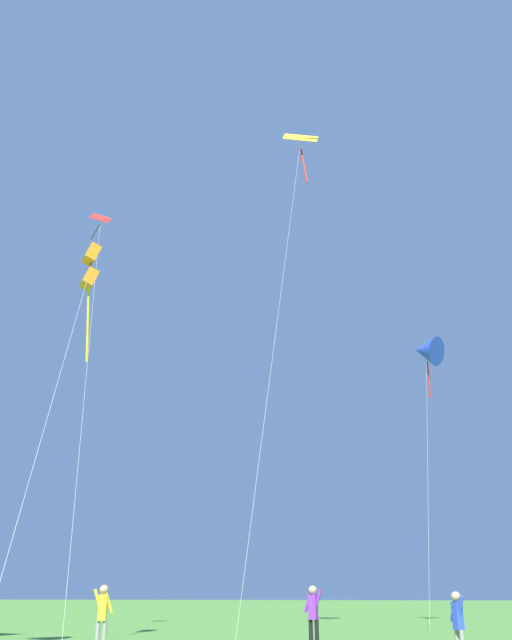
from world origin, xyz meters
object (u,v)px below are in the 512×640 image
kite_orange_box (90,271)px  person_with_spool (458,622)px  kite_yellow_diamond (301,153)px  person_foreground_watcher (313,612)px  kite_red_high (98,242)px  person_in_blue_jacket (102,613)px  kite_blue_delta (426,351)px

kite_orange_box → person_with_spool: (11.88, -4.32, -11.95)m
kite_yellow_diamond → person_foreground_watcher: bearing=-83.9°
kite_orange_box → person_foreground_watcher: size_ratio=7.81×
kite_red_high → person_in_blue_jacket: (5.18, -8.82, -16.36)m
person_in_blue_jacket → kite_red_high: bearing=120.4°
kite_blue_delta → person_with_spool: kite_blue_delta is taller
kite_red_high → person_foreground_watcher: kite_red_high is taller
kite_blue_delta → person_with_spool: bearing=-93.6°
kite_blue_delta → kite_orange_box: bearing=-124.4°
person_foreground_watcher → person_with_spool: size_ratio=1.11×
person_in_blue_jacket → kite_blue_delta: bearing=64.4°
kite_red_high → kite_blue_delta: kite_red_high is taller
kite_blue_delta → kite_orange_box: kite_blue_delta is taller
kite_red_high → person_with_spool: 24.18m
kite_blue_delta → kite_orange_box: size_ratio=1.18×
kite_yellow_diamond → person_with_spool: (4.77, -13.55, -22.65)m
kite_red_high → person_with_spool: kite_red_high is taller
kite_yellow_diamond → person_in_blue_jacket: kite_yellow_diamond is taller
kite_red_high → person_with_spool: (14.41, -10.28, -16.47)m
kite_red_high → kite_orange_box: bearing=-67.0°
person_foreground_watcher → kite_orange_box: bearing=174.2°
kite_blue_delta → person_in_blue_jacket: (-10.75, -22.46, -14.40)m
kite_yellow_diamond → person_with_spool: size_ratio=15.73×
person_in_blue_jacket → person_with_spool: person_in_blue_jacket is taller
person_in_blue_jacket → person_foreground_watcher: bearing=20.1°
kite_red_high → kite_orange_box: (2.53, -5.96, -4.52)m
person_foreground_watcher → kite_yellow_diamond: bearing=96.1°
kite_red_high → kite_blue_delta: size_ratio=1.18×
kite_blue_delta → person_in_blue_jacket: bearing=-115.6°
kite_orange_box → person_foreground_watcher: kite_orange_box is taller
kite_yellow_diamond → person_with_spool: kite_yellow_diamond is taller
kite_red_high → person_in_blue_jacket: 19.29m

